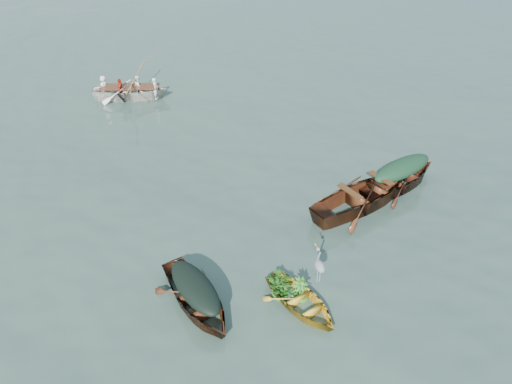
% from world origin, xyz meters
% --- Properties ---
extents(ground, '(140.00, 140.00, 0.00)m').
position_xyz_m(ground, '(0.00, 0.00, 0.00)').
color(ground, '#384E43').
rests_on(ground, ground).
extents(yellow_dinghy, '(2.06, 2.91, 0.69)m').
position_xyz_m(yellow_dinghy, '(-0.34, -2.91, 0.00)').
color(yellow_dinghy, gold).
rests_on(yellow_dinghy, ground).
extents(dark_covered_boat, '(2.32, 3.84, 0.90)m').
position_xyz_m(dark_covered_boat, '(-2.65, -2.21, 0.00)').
color(dark_covered_boat, '#552F13').
rests_on(dark_covered_boat, ground).
extents(green_tarp_boat, '(4.50, 2.79, 1.00)m').
position_xyz_m(green_tarp_boat, '(4.30, 0.90, 0.00)').
color(green_tarp_boat, '#41170F').
rests_on(green_tarp_boat, ground).
extents(open_wooden_boat, '(5.37, 3.15, 1.24)m').
position_xyz_m(open_wooden_boat, '(2.79, 0.32, 0.00)').
color(open_wooden_boat, '#532114').
rests_on(open_wooden_boat, ground).
extents(rowed_boat, '(4.59, 2.36, 1.05)m').
position_xyz_m(rowed_boat, '(-3.25, 10.07, 0.00)').
color(rowed_boat, white).
rests_on(rowed_boat, ground).
extents(dark_tarp_cover, '(1.28, 2.11, 0.40)m').
position_xyz_m(dark_tarp_cover, '(-2.65, -2.21, 0.65)').
color(dark_tarp_cover, black).
rests_on(dark_tarp_cover, dark_covered_boat).
extents(green_tarp_cover, '(2.48, 1.53, 0.52)m').
position_xyz_m(green_tarp_cover, '(4.30, 0.90, 0.76)').
color(green_tarp_cover, '#15331D').
rests_on(green_tarp_cover, green_tarp_boat).
extents(thwart_benches, '(2.74, 1.73, 0.04)m').
position_xyz_m(thwart_benches, '(2.79, 0.32, 0.64)').
color(thwart_benches, '#42250F').
rests_on(thwart_benches, open_wooden_boat).
extents(heron, '(0.41, 0.47, 0.92)m').
position_xyz_m(heron, '(0.15, -2.66, 0.81)').
color(heron, gray).
rests_on(heron, yellow_dinghy).
extents(dinghy_weeds, '(0.98, 1.09, 0.60)m').
position_xyz_m(dinghy_weeds, '(-0.52, -2.39, 0.65)').
color(dinghy_weeds, '#256A1B').
rests_on(dinghy_weeds, yellow_dinghy).
extents(rowers, '(3.28, 1.91, 0.76)m').
position_xyz_m(rowers, '(-3.25, 10.07, 0.91)').
color(rowers, silver).
rests_on(rowers, rowed_boat).
extents(oars, '(1.22, 2.67, 0.06)m').
position_xyz_m(oars, '(-3.25, 10.07, 0.56)').
color(oars, olive).
rests_on(oars, rowed_boat).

